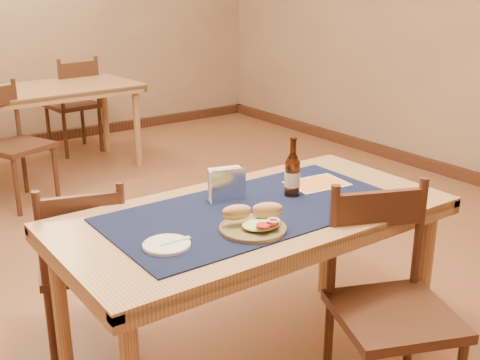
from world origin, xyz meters
TOP-DOWN VIEW (x-y plane):
  - room at (0.00, 0.00)m, footprint 6.04×7.04m
  - main_table at (0.00, -0.80)m, footprint 1.60×0.80m
  - placemat at (0.00, -0.80)m, footprint 1.20×0.60m
  - baseboard at (0.00, 0.00)m, footprint 6.00×7.00m
  - back_table at (0.21, 2.45)m, footprint 1.61×0.86m
  - chair_main_far at (-0.52, -0.23)m, footprint 0.48×0.48m
  - chair_main_near at (0.26, -1.31)m, footprint 0.55×0.55m
  - chair_back_near at (-0.23, 1.87)m, footprint 0.55×0.55m
  - chair_back_far at (0.66, 2.94)m, footprint 0.47×0.47m
  - sandwich_plate at (-0.13, -0.97)m, footprint 0.25×0.25m
  - side_plate at (-0.46, -0.91)m, footprint 0.17×0.17m
  - fork at (-0.42, -0.91)m, footprint 0.12×0.02m
  - beer_bottle at (0.22, -0.77)m, footprint 0.07×0.07m
  - napkin_holder at (-0.04, -0.66)m, footprint 0.17×0.10m
  - menu_card at (0.41, -0.72)m, footprint 0.28×0.22m

SIDE VIEW (x-z plane):
  - baseboard at x=0.00m, z-range 0.00..0.10m
  - chair_main_far at x=-0.52m, z-range 0.02..0.85m
  - chair_back_near at x=-0.23m, z-range 0.02..0.92m
  - chair_main_near at x=0.26m, z-range 0.02..0.93m
  - chair_back_far at x=0.66m, z-range 0.02..0.95m
  - main_table at x=0.00m, z-range 0.29..1.04m
  - back_table at x=0.21m, z-range 0.29..1.04m
  - placemat at x=0.00m, z-range 0.75..0.76m
  - menu_card at x=0.41m, z-range 0.76..0.76m
  - side_plate at x=-0.46m, z-range 0.76..0.77m
  - fork at x=-0.42m, z-range 0.77..0.77m
  - sandwich_plate at x=-0.13m, z-range 0.73..0.83m
  - napkin_holder at x=-0.04m, z-range 0.75..0.89m
  - beer_bottle at x=0.22m, z-range 0.72..0.98m
  - room at x=0.00m, z-range -0.02..2.82m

